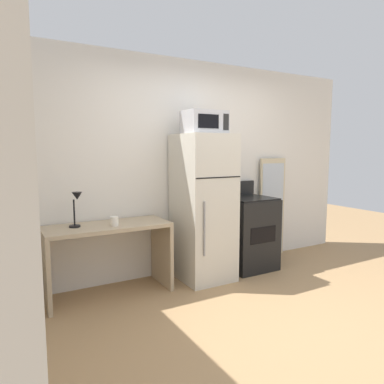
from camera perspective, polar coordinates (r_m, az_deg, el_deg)
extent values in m
plane|color=#9E7A51|center=(3.43, 14.65, -19.66)|extent=(12.00, 12.00, 0.00)
cube|color=silver|center=(4.45, -0.21, 4.02)|extent=(5.00, 0.10, 2.60)
cube|color=tan|center=(3.77, -13.52, -5.44)|extent=(1.27, 0.53, 0.04)
cube|color=tan|center=(3.75, -22.61, -11.76)|extent=(0.04, 0.53, 0.71)
cube|color=tan|center=(4.07, -4.89, -9.82)|extent=(0.04, 0.53, 0.71)
cylinder|color=black|center=(3.73, -18.42, -5.27)|extent=(0.11, 0.11, 0.02)
cylinder|color=black|center=(3.70, -18.50, -3.17)|extent=(0.02, 0.02, 0.26)
cone|color=black|center=(3.67, -18.08, -0.61)|extent=(0.10, 0.10, 0.08)
cylinder|color=white|center=(3.68, -12.41, -4.64)|extent=(0.08, 0.08, 0.09)
cube|color=beige|center=(4.13, 1.79, -2.50)|extent=(0.58, 0.65, 1.70)
cube|color=black|center=(3.81, 4.36, 2.35)|extent=(0.57, 0.00, 0.01)
cylinder|color=gray|center=(3.79, 2.03, -5.99)|extent=(0.02, 0.02, 0.59)
cube|color=#B7B7BC|center=(4.07, 1.99, 11.17)|extent=(0.46, 0.34, 0.26)
cube|color=black|center=(3.90, 2.70, 11.36)|extent=(0.26, 0.01, 0.15)
cube|color=black|center=(4.03, 5.53, 11.19)|extent=(0.07, 0.01, 0.18)
cube|color=black|center=(4.62, 8.97, -6.63)|extent=(0.60, 0.60, 0.90)
cube|color=black|center=(4.53, 9.08, -0.96)|extent=(0.58, 0.58, 0.02)
cube|color=black|center=(4.74, 7.00, 0.63)|extent=(0.60, 0.04, 0.18)
cube|color=black|center=(4.38, 11.46, -6.81)|extent=(0.38, 0.01, 0.20)
cube|color=#C6B793|center=(5.17, 12.76, -2.45)|extent=(0.44, 0.03, 1.40)
cube|color=#B2BCC6|center=(5.16, 12.89, -2.47)|extent=(0.39, 0.00, 1.26)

